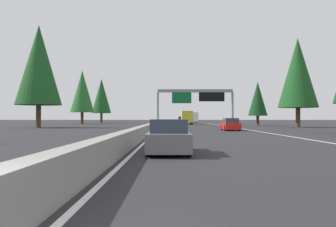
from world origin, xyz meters
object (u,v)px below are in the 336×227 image
(sedan_far_center, at_px, (230,125))
(bus_mid_left, at_px, (193,117))
(sedan_far_left, at_px, (169,137))
(sedan_near_right, at_px, (190,120))
(box_truck_far_right, at_px, (187,117))
(conifer_left_near, at_px, (39,65))
(sign_gantry_overhead, at_px, (196,97))
(conifer_right_mid, at_px, (298,73))
(conifer_left_mid, at_px, (82,91))
(pickup_distant_b, at_px, (181,119))
(conifer_right_far, at_px, (258,99))
(conifer_left_far, at_px, (101,96))

(sedan_far_center, bearing_deg, bus_mid_left, -0.03)
(sedan_far_left, bearing_deg, sedan_far_center, -15.01)
(bus_mid_left, distance_m, sedan_near_right, 17.37)
(box_truck_far_right, bearing_deg, sedan_near_right, -4.09)
(sedan_far_left, distance_m, conifer_left_near, 44.17)
(sedan_far_center, height_order, sedan_near_right, same)
(sign_gantry_overhead, height_order, bus_mid_left, sign_gantry_overhead)
(box_truck_far_right, bearing_deg, conifer_right_mid, -144.89)
(sedan_far_center, height_order, conifer_left_mid, conifer_left_mid)
(sedan_far_center, xyz_separation_m, pickup_distant_b, (77.52, 3.55, 0.23))
(sedan_far_center, distance_m, sedan_near_right, 88.63)
(sedan_near_right, relative_size, conifer_right_far, 0.51)
(conifer_right_far, bearing_deg, sign_gantry_overhead, 131.36)
(conifer_right_mid, bearing_deg, sedan_far_left, 153.59)
(sedan_far_left, xyz_separation_m, sedan_far_center, (26.57, -7.12, 0.00))
(sedan_near_right, bearing_deg, conifer_right_mid, -170.25)
(conifer_left_mid, bearing_deg, conifer_right_mid, -124.43)
(sedan_far_center, height_order, conifer_left_near, conifer_left_near)
(box_truck_far_right, height_order, conifer_left_mid, conifer_left_mid)
(sedan_far_center, xyz_separation_m, sedan_near_right, (88.63, -0.14, 0.00))
(pickup_distant_b, xyz_separation_m, conifer_right_mid, (-63.61, -16.52, 7.66))
(sedan_near_right, height_order, conifer_left_far, conifer_left_far)
(bus_mid_left, relative_size, conifer_left_far, 0.90)
(conifer_left_near, xyz_separation_m, conifer_left_far, (48.43, -0.05, -1.82))
(bus_mid_left, distance_m, conifer_left_mid, 41.05)
(conifer_right_mid, bearing_deg, box_truck_far_right, 35.11)
(bus_mid_left, relative_size, conifer_left_near, 0.73)
(bus_mid_left, relative_size, pickup_distant_b, 2.05)
(conifer_left_near, bearing_deg, sedan_far_left, -152.30)
(box_truck_far_right, bearing_deg, conifer_left_far, 46.08)
(sedan_near_right, bearing_deg, sedan_far_center, 179.91)
(pickup_distant_b, bearing_deg, conifer_right_mid, -165.44)
(box_truck_far_right, xyz_separation_m, conifer_right_far, (-9.73, -13.54, 3.59))
(conifer_left_mid, bearing_deg, sedan_far_left, -162.91)
(bus_mid_left, bearing_deg, box_truck_far_right, 174.00)
(bus_mid_left, xyz_separation_m, conifer_left_far, (-11.13, 27.23, 6.03))
(sedan_near_right, bearing_deg, conifer_left_mid, 148.57)
(sign_gantry_overhead, height_order, sedan_near_right, sign_gantry_overhead)
(bus_mid_left, distance_m, pickup_distant_b, 7.22)
(conifer_right_far, relative_size, conifer_left_far, 0.67)
(conifer_right_far, relative_size, conifer_left_mid, 0.67)
(conifer_left_near, distance_m, conifer_left_far, 48.46)
(box_truck_far_right, xyz_separation_m, conifer_right_mid, (-23.47, -16.50, 6.97))
(conifer_left_near, bearing_deg, pickup_distant_b, -19.81)
(sedan_near_right, distance_m, conifer_right_mid, 76.23)
(sign_gantry_overhead, relative_size, conifer_left_mid, 0.99)
(sedan_far_left, height_order, pickup_distant_b, pickup_distant_b)
(conifer_right_far, bearing_deg, box_truck_far_right, 54.31)
(box_truck_far_right, bearing_deg, pickup_distant_b, 0.03)
(pickup_distant_b, relative_size, conifer_left_mid, 0.44)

